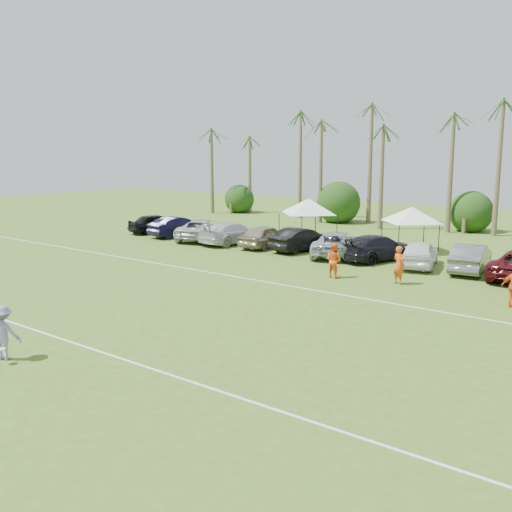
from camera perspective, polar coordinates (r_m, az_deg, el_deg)
The scene contains 27 objects.
field_lines at distance 27.93m, azimuth -11.68°, elevation -3.89°, with size 80.00×12.10×0.01m.
palm_tree_0 at distance 63.88m, azimuth -4.70°, elevation 11.11°, with size 2.40×2.40×8.90m.
palm_tree_1 at distance 60.68m, azimuth -1.10°, elevation 11.99°, with size 2.40×2.40×9.90m.
palm_tree_2 at distance 57.76m, azimuth 2.90°, elevation 12.91°, with size 2.40×2.40×10.90m.
palm_tree_3 at distance 55.66m, azimuth 6.42°, elevation 13.82°, with size 2.40×2.40×11.90m.
palm_tree_4 at distance 53.63m, azimuth 10.10°, elevation 11.08°, with size 2.40×2.40×8.90m.
palm_tree_5 at distance 51.95m, azimuth 14.15°, elevation 11.91°, with size 2.40×2.40×9.90m.
palm_tree_6 at distance 50.54m, azimuth 18.47°, elevation 12.72°, with size 2.40×2.40×10.90m.
palm_tree_7 at distance 49.43m, azimuth 23.04°, elevation 13.47°, with size 2.40×2.40×11.90m.
bush_tree_0 at distance 62.90m, azimuth -1.96°, elevation 5.96°, with size 4.00×4.00×4.00m.
bush_tree_1 at distance 55.68m, azimuth 8.55°, elevation 5.25°, with size 4.00×4.00×4.00m.
bush_tree_2 at distance 51.08m, azimuth 20.47°, elevation 4.22°, with size 4.00×4.00×4.00m.
sideline_player_a at distance 30.41m, azimuth 14.11°, elevation -0.88°, with size 0.73×0.48×2.01m, color #D85518.
sideline_player_b at distance 31.32m, azimuth 7.79°, elevation -0.44°, with size 0.92×0.71×1.89m, color orange.
canopy_tent_left at distance 42.41m, azimuth 5.29°, elevation 5.74°, with size 4.79×4.79×3.88m.
canopy_tent_right at distance 39.85m, azimuth 15.34°, elevation 4.76°, with size 4.45×4.45×3.61m.
frisbee_player at distance 20.81m, azimuth -23.98°, elevation -7.01°, with size 1.38×1.18×1.85m.
parked_car_0 at distance 48.45m, azimuth -9.90°, elevation 3.24°, with size 1.90×4.72×1.61m, color black.
parked_car_1 at distance 46.18m, azimuth -7.77°, elevation 2.94°, with size 1.70×4.88×1.61m, color black.
parked_car_2 at distance 44.16m, azimuth -5.22°, elevation 2.65°, with size 2.67×5.79×1.61m, color #AEAFB3.
parked_car_3 at distance 42.28m, azimuth -2.38°, elevation 2.32°, with size 2.25×5.55×1.61m, color silver.
parked_car_4 at distance 40.71m, azimuth 0.92°, elevation 2.01°, with size 1.90×4.72×1.61m, color gray.
parked_car_5 at distance 39.35m, azimuth 4.53°, elevation 1.68°, with size 1.70×4.88×1.61m, color black.
parked_car_6 at distance 37.72m, azimuth 8.01°, elevation 1.22°, with size 2.67×5.79×1.61m, color #9DA4AC.
parked_car_7 at distance 36.67m, azimuth 12.11°, elevation 0.82°, with size 2.25×5.55×1.61m, color black.
parked_car_8 at distance 35.20m, azimuth 16.03°, elevation 0.23°, with size 1.90×4.72×1.61m, color white.
parked_car_9 at distance 34.69m, azimuth 20.68°, elevation -0.19°, with size 1.70×4.88×1.61m, color slate.
Camera 1 is at (20.44, -9.73, 6.90)m, focal length 40.00 mm.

